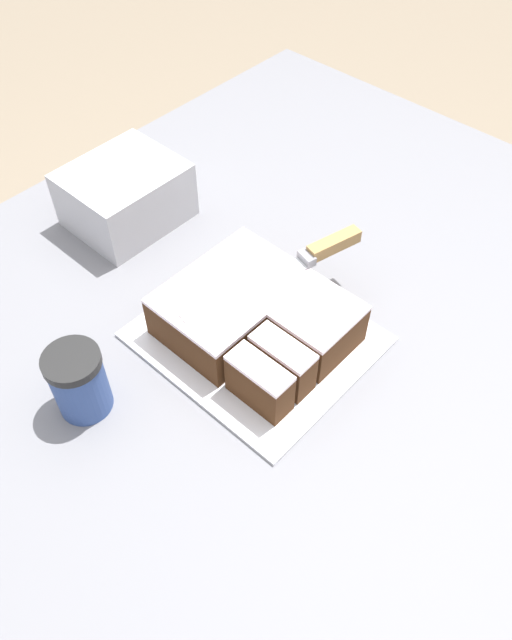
% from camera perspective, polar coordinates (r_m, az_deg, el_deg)
% --- Properties ---
extents(ground_plane, '(8.00, 8.00, 0.00)m').
position_cam_1_polar(ground_plane, '(1.84, 0.39, -18.63)').
color(ground_plane, '#7F705B').
extents(countertop, '(1.40, 1.10, 0.94)m').
position_cam_1_polar(countertop, '(1.42, 0.49, -11.52)').
color(countertop, slate).
rests_on(countertop, ground_plane).
extents(cake_board, '(0.29, 0.34, 0.01)m').
position_cam_1_polar(cake_board, '(0.98, 0.00, -1.57)').
color(cake_board, silver).
rests_on(cake_board, countertop).
extents(cake, '(0.22, 0.26, 0.08)m').
position_cam_1_polar(cake, '(0.95, -0.03, 0.21)').
color(cake, '#472814').
rests_on(cake, cake_board).
extents(knife, '(0.32, 0.10, 0.02)m').
position_cam_1_polar(knife, '(0.98, 4.91, 5.80)').
color(knife, silver).
rests_on(knife, cake).
extents(coffee_cup, '(0.08, 0.08, 0.11)m').
position_cam_1_polar(coffee_cup, '(0.90, -15.89, -5.46)').
color(coffee_cup, '#334C8C').
rests_on(coffee_cup, countertop).
extents(storage_box, '(0.20, 0.17, 0.11)m').
position_cam_1_polar(storage_box, '(1.18, -11.85, 11.10)').
color(storage_box, '#B2B2B7').
rests_on(storage_box, countertop).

